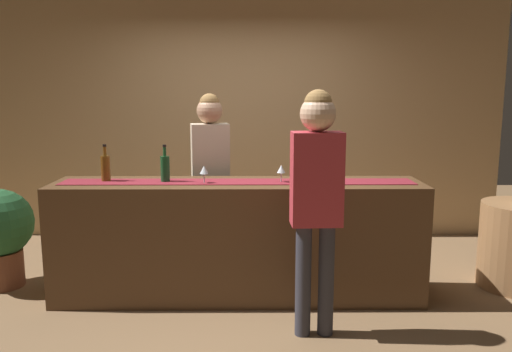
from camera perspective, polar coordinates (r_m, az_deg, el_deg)
ground_plane at (r=4.42m, az=-1.97°, el=-13.10°), size 10.00×10.00×0.00m
back_wall at (r=5.98m, az=-1.55°, el=7.15°), size 6.00×0.12×2.90m
bar_counter at (r=4.26m, az=-2.00°, el=-7.09°), size 2.98×0.60×0.97m
counter_runner_cloth at (r=4.14m, az=-2.04°, el=-0.64°), size 2.83×0.28×0.01m
wine_bottle_green at (r=4.19m, az=-10.06°, el=0.87°), size 0.07×0.07×0.30m
wine_bottle_amber at (r=4.33m, az=-16.36°, el=0.90°), size 0.07×0.07×0.30m
wine_glass_near_customer at (r=4.11m, az=2.82°, el=0.73°), size 0.07×0.07×0.14m
wine_glass_mid_counter at (r=4.08m, az=-5.79°, el=0.63°), size 0.07×0.07×0.14m
wine_glass_far_end at (r=4.08m, az=7.00°, el=0.60°), size 0.07×0.07×0.14m
bartender at (r=4.72m, az=-5.09°, el=1.33°), size 0.37×0.26×1.67m
customer_sipping at (r=3.47m, az=6.73°, el=-1.22°), size 0.35×0.24×1.71m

